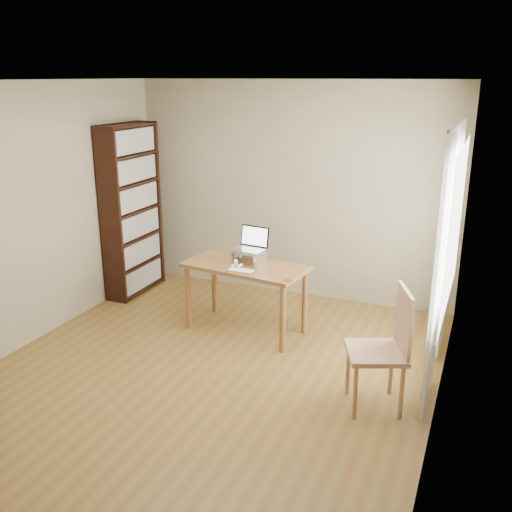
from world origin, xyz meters
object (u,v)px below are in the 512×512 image
(cat, at_px, (247,256))
(chair, at_px, (387,346))
(desk, at_px, (246,275))
(keyboard, at_px, (241,271))
(laptop, at_px, (251,244))
(bookshelf, at_px, (132,210))

(cat, bearing_deg, chair, -22.43)
(desk, height_order, cat, cat)
(keyboard, xyz_separation_m, cat, (-0.08, 0.33, 0.05))
(laptop, bearing_deg, desk, -82.85)
(laptop, distance_m, keyboard, 0.40)
(bookshelf, height_order, chair, bookshelf)
(laptop, xyz_separation_m, cat, (-0.03, -0.03, -0.13))
(keyboard, relative_size, cat, 0.61)
(keyboard, height_order, cat, cat)
(laptop, relative_size, chair, 0.34)
(desk, bearing_deg, laptop, 97.15)
(bookshelf, xyz_separation_m, keyboard, (1.83, -0.79, -0.29))
(laptop, bearing_deg, keyboard, -75.10)
(chair, bearing_deg, cat, 125.28)
(laptop, bearing_deg, chair, -26.25)
(laptop, relative_size, keyboard, 1.24)
(keyboard, bearing_deg, chair, -22.77)
(desk, bearing_deg, keyboard, -70.36)
(desk, relative_size, cat, 2.83)
(chair, bearing_deg, bookshelf, 133.64)
(bookshelf, bearing_deg, laptop, -13.63)
(cat, bearing_deg, keyboard, -66.64)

